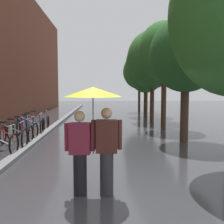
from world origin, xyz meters
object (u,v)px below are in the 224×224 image
object	(u,v)px
parked_bicycle_6	(38,122)
couple_under_umbrella	(93,125)
parked_bicycle_1	(10,138)
parked_bicycle_5	(32,124)
street_tree_4	(146,66)
street_tree_5	(139,72)
street_tree_1	(186,54)
street_tree_2	(164,52)
parked_bicycle_2	(17,134)
parked_bicycle_4	(30,127)
street_tree_3	(153,60)
parked_bicycle_3	(23,130)

from	to	relation	value
parked_bicycle_6	couple_under_umbrella	size ratio (longest dim) A/B	0.55
parked_bicycle_1	parked_bicycle_5	xyz separation A→B (m)	(-0.13, 3.44, 0.00)
parked_bicycle_6	street_tree_4	bearing A→B (deg)	43.46
street_tree_4	street_tree_5	xyz separation A→B (m)	(0.01, 3.58, -0.14)
street_tree_1	street_tree_2	distance (m)	3.40
couple_under_umbrella	street_tree_2	bearing A→B (deg)	68.52
parked_bicycle_1	parked_bicycle_2	world-z (taller)	same
parked_bicycle_2	parked_bicycle_4	distance (m)	1.84
street_tree_1	street_tree_4	size ratio (longest dim) A/B	0.85
street_tree_2	parked_bicycle_1	distance (m)	8.42
parked_bicycle_4	street_tree_1	bearing A→B (deg)	-15.16
street_tree_4	parked_bicycle_2	distance (m)	12.12
street_tree_4	parked_bicycle_1	world-z (taller)	street_tree_4
street_tree_3	parked_bicycle_4	distance (m)	8.71
parked_bicycle_4	parked_bicycle_6	xyz separation A→B (m)	(-0.07, 1.72, 0.00)
parked_bicycle_5	parked_bicycle_3	bearing A→B (deg)	-87.43
street_tree_2	street_tree_3	world-z (taller)	street_tree_3
street_tree_3	parked_bicycle_1	bearing A→B (deg)	-129.87
street_tree_5	parked_bicycle_6	distance (m)	12.14
parked_bicycle_6	street_tree_1	bearing A→B (deg)	-28.19
street_tree_1	parked_bicycle_4	bearing A→B (deg)	164.84
street_tree_2	parked_bicycle_4	distance (m)	7.43
street_tree_4	parked_bicycle_4	world-z (taller)	street_tree_4
parked_bicycle_3	street_tree_1	bearing A→B (deg)	-6.47
street_tree_5	parked_bicycle_3	xyz separation A→B (m)	(-6.47, -12.46, -3.17)
parked_bicycle_3	couple_under_umbrella	bearing A→B (deg)	-62.01
street_tree_1	parked_bicycle_5	world-z (taller)	street_tree_1
street_tree_1	parked_bicycle_1	world-z (taller)	street_tree_1
street_tree_3	parked_bicycle_2	xyz separation A→B (m)	(-6.34, -6.69, -3.48)
parked_bicycle_4	parked_bicycle_5	world-z (taller)	same
street_tree_2	parked_bicycle_3	world-z (taller)	street_tree_2
street_tree_4	parked_bicycle_1	bearing A→B (deg)	-121.16
street_tree_1	parked_bicycle_6	size ratio (longest dim) A/B	4.17
parked_bicycle_1	couple_under_umbrella	bearing A→B (deg)	-53.47
parked_bicycle_5	parked_bicycle_4	bearing A→B (deg)	-82.01
street_tree_1	parked_bicycle_1	bearing A→B (deg)	-171.24
street_tree_1	parked_bicycle_3	size ratio (longest dim) A/B	4.30
parked_bicycle_5	street_tree_3	bearing A→B (deg)	32.55
parked_bicycle_3	street_tree_3	bearing A→B (deg)	42.60
street_tree_1	parked_bicycle_6	world-z (taller)	street_tree_1
street_tree_2	parked_bicycle_3	xyz separation A→B (m)	(-6.35, -2.63, -3.54)
street_tree_3	street_tree_4	size ratio (longest dim) A/B	1.00
street_tree_5	parked_bicycle_3	world-z (taller)	street_tree_5
street_tree_4	couple_under_umbrella	xyz separation A→B (m)	(-3.40, -14.63, -2.32)
street_tree_1	parked_bicycle_2	bearing A→B (deg)	-178.95
street_tree_3	parked_bicycle_2	distance (m)	9.85
parked_bicycle_5	street_tree_5	bearing A→B (deg)	58.60
street_tree_5	street_tree_2	bearing A→B (deg)	-90.69
street_tree_5	parked_bicycle_1	xyz separation A→B (m)	(-6.41, -14.16, -3.17)
street_tree_5	parked_bicycle_1	size ratio (longest dim) A/B	4.66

